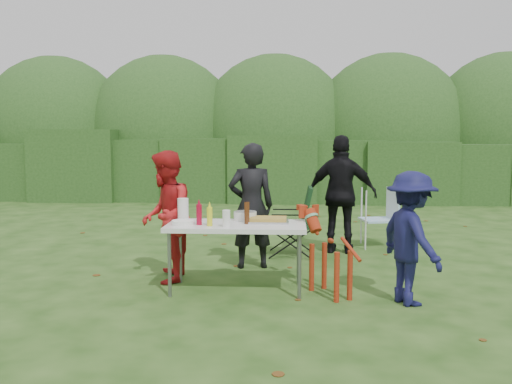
# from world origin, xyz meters

# --- Properties ---
(ground) EXTENTS (80.00, 80.00, 0.00)m
(ground) POSITION_xyz_m (0.00, 0.00, 0.00)
(ground) COLOR #1E4211
(hedge_row) EXTENTS (22.00, 1.40, 1.70)m
(hedge_row) POSITION_xyz_m (0.00, 8.00, 0.85)
(hedge_row) COLOR #23471C
(hedge_row) RESTS_ON ground
(shrub_backdrop) EXTENTS (20.00, 2.60, 3.20)m
(shrub_backdrop) POSITION_xyz_m (0.00, 9.60, 1.60)
(shrub_backdrop) COLOR #3D6628
(shrub_backdrop) RESTS_ON ground
(folding_table) EXTENTS (1.50, 0.70, 0.74)m
(folding_table) POSITION_xyz_m (-0.14, -0.15, 0.69)
(folding_table) COLOR silver
(folding_table) RESTS_ON ground
(person_cook) EXTENTS (0.65, 0.49, 1.60)m
(person_cook) POSITION_xyz_m (-0.06, 0.90, 0.80)
(person_cook) COLOR black
(person_cook) RESTS_ON ground
(person_red_jacket) EXTENTS (0.67, 0.81, 1.52)m
(person_red_jacket) POSITION_xyz_m (-1.00, 0.19, 0.76)
(person_red_jacket) COLOR red
(person_red_jacket) RESTS_ON ground
(person_black_puffy) EXTENTS (1.05, 0.58, 1.70)m
(person_black_puffy) POSITION_xyz_m (1.18, 1.86, 0.85)
(person_black_puffy) COLOR black
(person_black_puffy) RESTS_ON ground
(child) EXTENTS (0.79, 0.99, 1.34)m
(child) POSITION_xyz_m (1.64, -0.50, 0.67)
(child) COLOR #131442
(child) RESTS_ON ground
(dog) EXTENTS (0.80, 1.00, 0.89)m
(dog) POSITION_xyz_m (0.86, -0.26, 0.45)
(dog) COLOR maroon
(dog) RESTS_ON ground
(camping_chair) EXTENTS (0.62, 0.62, 0.99)m
(camping_chair) POSITION_xyz_m (0.44, 1.64, 0.49)
(camping_chair) COLOR #133217
(camping_chair) RESTS_ON ground
(lawn_chair) EXTENTS (0.63, 0.63, 0.91)m
(lawn_chair) POSITION_xyz_m (1.78, 2.33, 0.45)
(lawn_chair) COLOR #53A2D3
(lawn_chair) RESTS_ON ground
(food_tray) EXTENTS (0.45, 0.30, 0.02)m
(food_tray) POSITION_xyz_m (0.20, -0.02, 0.75)
(food_tray) COLOR #B7B7BA
(food_tray) RESTS_ON folding_table
(focaccia_bread) EXTENTS (0.40, 0.26, 0.04)m
(focaccia_bread) POSITION_xyz_m (0.20, -0.02, 0.78)
(focaccia_bread) COLOR #B18E38
(focaccia_bread) RESTS_ON food_tray
(mustard_bottle) EXTENTS (0.06, 0.06, 0.20)m
(mustard_bottle) POSITION_xyz_m (-0.41, -0.30, 0.84)
(mustard_bottle) COLOR yellow
(mustard_bottle) RESTS_ON folding_table
(ketchup_bottle) EXTENTS (0.06, 0.06, 0.22)m
(ketchup_bottle) POSITION_xyz_m (-0.54, -0.24, 0.85)
(ketchup_bottle) COLOR maroon
(ketchup_bottle) RESTS_ON folding_table
(beer_bottle) EXTENTS (0.06, 0.06, 0.24)m
(beer_bottle) POSITION_xyz_m (-0.03, -0.15, 0.86)
(beer_bottle) COLOR #47230F
(beer_bottle) RESTS_ON folding_table
(paper_towel_roll) EXTENTS (0.12, 0.12, 0.26)m
(paper_towel_roll) POSITION_xyz_m (-0.75, -0.03, 0.87)
(paper_towel_roll) COLOR white
(paper_towel_roll) RESTS_ON folding_table
(cup_stack) EXTENTS (0.08, 0.08, 0.18)m
(cup_stack) POSITION_xyz_m (-0.23, -0.37, 0.83)
(cup_stack) COLOR white
(cup_stack) RESTS_ON folding_table
(pasta_bowl) EXTENTS (0.26, 0.26, 0.10)m
(pasta_bowl) POSITION_xyz_m (-0.07, 0.10, 0.79)
(pasta_bowl) COLOR silver
(pasta_bowl) RESTS_ON folding_table
(plate_stack) EXTENTS (0.24, 0.24, 0.05)m
(plate_stack) POSITION_xyz_m (-0.71, -0.26, 0.77)
(plate_stack) COLOR white
(plate_stack) RESTS_ON folding_table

